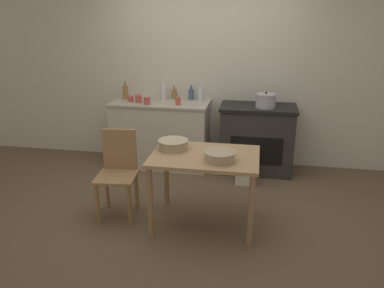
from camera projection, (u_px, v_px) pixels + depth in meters
name	position (u px, v px, depth m)	size (l,w,h in m)	color
ground_plane	(184.00, 210.00, 4.11)	(14.00, 14.00, 0.00)	brown
wall_back	(206.00, 72.00, 5.17)	(8.00, 0.07, 2.55)	beige
counter_cabinet	(161.00, 134.00, 5.22)	(1.33, 0.62, 0.91)	beige
stove	(257.00, 139.00, 5.02)	(0.98, 0.59, 0.90)	#2D2B28
work_table	(205.00, 166.00, 3.64)	(1.04, 0.74, 0.75)	#A87F56
chair	(118.00, 171.00, 3.91)	(0.44, 0.44, 0.91)	#997047
flour_sack	(245.00, 169.00, 4.68)	(0.23, 0.16, 0.41)	beige
stock_pot	(266.00, 101.00, 4.76)	(0.26, 0.26, 0.20)	#A8A8AD
mixing_bowl_large	(173.00, 144.00, 3.75)	(0.31, 0.31, 0.09)	tan
mixing_bowl_small	(220.00, 155.00, 3.45)	(0.30, 0.30, 0.09)	tan
bottle_far_left	(174.00, 94.00, 5.23)	(0.07, 0.07, 0.18)	olive
bottle_left	(191.00, 94.00, 5.18)	(0.07, 0.07, 0.20)	#3D5675
bottle_mid_left	(125.00, 92.00, 5.23)	(0.08, 0.08, 0.24)	olive
bottle_center_left	(201.00, 94.00, 5.09)	(0.07, 0.07, 0.26)	silver
bottle_center	(163.00, 92.00, 5.16)	(0.06, 0.06, 0.28)	silver
cup_center_right	(147.00, 101.00, 4.91)	(0.09, 0.09, 0.10)	#B74C42
cup_mid_right	(178.00, 101.00, 4.88)	(0.07, 0.07, 0.10)	#B74C42
cup_right	(131.00, 99.00, 5.07)	(0.08, 0.08, 0.08)	#B74C42
cup_far_right	(139.00, 99.00, 5.02)	(0.09, 0.09, 0.10)	#B74C42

